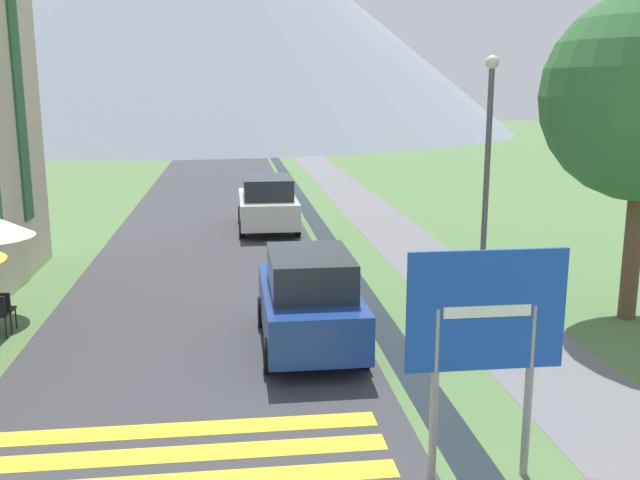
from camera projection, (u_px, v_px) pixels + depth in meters
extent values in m
plane|color=#517542|center=(285.00, 229.00, 24.54)|extent=(160.00, 160.00, 0.00)
cube|color=#38383D|center=(217.00, 190.00, 33.94)|extent=(6.40, 60.00, 0.01)
cube|color=slate|center=(343.00, 188.00, 34.67)|extent=(2.20, 60.00, 0.01)
cube|color=black|center=(294.00, 188.00, 34.39)|extent=(0.60, 60.00, 0.00)
cube|color=yellow|center=(183.00, 454.00, 9.41)|extent=(5.44, 0.44, 0.01)
cube|color=yellow|center=(186.00, 429.00, 10.09)|extent=(5.44, 0.44, 0.01)
cube|color=#285633|center=(14.00, 39.00, 17.14)|extent=(0.06, 0.70, 8.86)
cylinder|color=gray|center=(434.00, 396.00, 8.56)|extent=(0.10, 0.10, 2.22)
cylinder|color=gray|center=(528.00, 391.00, 8.70)|extent=(0.10, 0.10, 2.22)
cube|color=#1947B7|center=(487.00, 311.00, 8.39)|extent=(1.94, 0.05, 1.47)
cube|color=white|center=(487.00, 311.00, 8.36)|extent=(1.06, 0.02, 0.14)
cube|color=navy|center=(309.00, 308.00, 13.27)|extent=(1.72, 3.92, 0.84)
cube|color=#23282D|center=(310.00, 272.00, 12.92)|extent=(1.46, 2.16, 0.68)
cylinder|color=black|center=(263.00, 312.00, 14.44)|extent=(0.18, 0.60, 0.60)
cylinder|color=black|center=(342.00, 309.00, 14.64)|extent=(0.18, 0.60, 0.60)
cylinder|color=black|center=(269.00, 355.00, 12.08)|extent=(0.18, 0.60, 0.60)
cylinder|color=black|center=(364.00, 351.00, 12.28)|extent=(0.18, 0.60, 0.60)
cube|color=silver|center=(268.00, 208.00, 24.34)|extent=(1.89, 4.36, 0.84)
cube|color=#23282D|center=(268.00, 187.00, 23.97)|extent=(1.60, 2.40, 0.68)
cylinder|color=black|center=(241.00, 214.00, 25.63)|extent=(0.18, 0.60, 0.60)
cylinder|color=black|center=(291.00, 213.00, 25.85)|extent=(0.18, 0.60, 0.60)
cylinder|color=black|center=(242.00, 228.00, 23.01)|extent=(0.18, 0.60, 0.60)
cylinder|color=black|center=(298.00, 227.00, 23.23)|extent=(0.18, 0.60, 0.60)
cylinder|color=black|center=(11.00, 322.00, 14.05)|extent=(0.03, 0.03, 0.45)
cylinder|color=black|center=(6.00, 327.00, 13.72)|extent=(0.03, 0.03, 0.45)
cube|color=black|center=(3.00, 310.00, 14.06)|extent=(0.40, 0.40, 0.04)
cube|color=black|center=(0.00, 303.00, 13.85)|extent=(0.40, 0.04, 0.40)
cylinder|color=black|center=(16.00, 318.00, 14.30)|extent=(0.03, 0.03, 0.45)
cylinder|color=black|center=(11.00, 323.00, 13.97)|extent=(0.03, 0.03, 0.45)
cylinder|color=#515156|center=(486.00, 194.00, 14.88)|extent=(0.12, 0.12, 5.13)
sphere|color=silver|center=(492.00, 62.00, 14.32)|extent=(0.28, 0.28, 0.28)
cylinder|color=brown|center=(632.00, 253.00, 14.73)|extent=(0.36, 0.36, 2.80)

